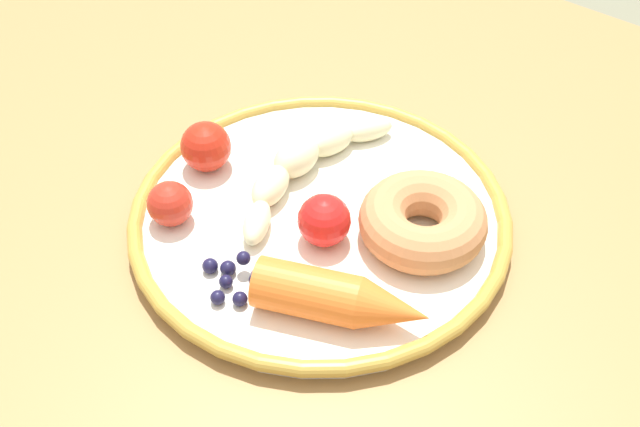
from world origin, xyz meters
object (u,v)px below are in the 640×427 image
(plate, at_px, (320,216))
(tomato_mid, at_px, (324,220))
(tomato_near, at_px, (170,204))
(donut, at_px, (423,221))
(blueberry_pile, at_px, (237,278))
(carrot_orange, at_px, (342,299))
(banana, at_px, (303,164))
(tomato_far, at_px, (206,147))
(dining_table, at_px, (273,310))

(plate, relative_size, tomato_mid, 7.46)
(plate, xyz_separation_m, tomato_near, (-0.08, 0.08, 0.02))
(donut, height_order, blueberry_pile, donut)
(carrot_orange, distance_m, blueberry_pile, 0.08)
(banana, height_order, tomato_far, tomato_far)
(blueberry_pile, bearing_deg, tomato_near, 78.71)
(dining_table, relative_size, tomato_far, 23.26)
(plate, bearing_deg, banana, 55.37)
(banana, xyz_separation_m, carrot_orange, (-0.09, -0.11, 0.01))
(donut, relative_size, tomato_near, 2.73)
(tomato_near, bearing_deg, plate, -47.92)
(tomato_near, bearing_deg, carrot_orange, -87.23)
(banana, relative_size, blueberry_pile, 3.83)
(banana, bearing_deg, dining_table, -167.82)
(dining_table, relative_size, tomato_near, 27.53)
(plate, bearing_deg, carrot_orange, -133.16)
(dining_table, bearing_deg, plate, -36.22)
(tomato_near, bearing_deg, banana, -24.15)
(blueberry_pile, bearing_deg, carrot_orange, -71.95)
(tomato_far, bearing_deg, plate, -82.73)
(carrot_orange, xyz_separation_m, donut, (0.10, -0.00, -0.00))
(dining_table, relative_size, plate, 3.24)
(tomato_near, height_order, tomato_far, tomato_far)
(donut, xyz_separation_m, blueberry_pile, (-0.12, 0.08, -0.01))
(tomato_near, height_order, tomato_mid, tomato_mid)
(dining_table, xyz_separation_m, tomato_near, (-0.04, 0.06, 0.12))
(donut, bearing_deg, tomato_far, 102.66)
(dining_table, xyz_separation_m, carrot_orange, (-0.03, -0.10, 0.12))
(carrot_orange, height_order, tomato_far, tomato_far)
(donut, relative_size, tomato_mid, 2.40)
(dining_table, distance_m, tomato_mid, 0.13)
(tomato_mid, bearing_deg, tomato_near, 118.80)
(tomato_mid, bearing_deg, tomato_far, 87.52)
(donut, bearing_deg, plate, 109.97)
(dining_table, bearing_deg, tomato_far, 75.89)
(dining_table, distance_m, tomato_near, 0.14)
(banana, xyz_separation_m, blueberry_pile, (-0.12, -0.04, -0.00))
(carrot_orange, xyz_separation_m, tomato_far, (0.05, 0.18, 0.00))
(tomato_near, distance_m, tomato_mid, 0.12)
(carrot_orange, xyz_separation_m, tomato_mid, (0.05, 0.05, 0.00))
(tomato_mid, xyz_separation_m, tomato_far, (0.01, 0.13, 0.00))
(tomato_mid, relative_size, tomato_far, 0.96)
(dining_table, xyz_separation_m, blueberry_pile, (-0.06, -0.02, 0.11))
(dining_table, distance_m, carrot_orange, 0.16)
(donut, bearing_deg, tomato_near, 122.96)
(blueberry_pile, xyz_separation_m, tomato_near, (0.02, 0.08, 0.01))
(blueberry_pile, height_order, tomato_far, tomato_far)
(dining_table, bearing_deg, donut, -58.43)
(plate, bearing_deg, blueberry_pile, 179.25)
(blueberry_pile, xyz_separation_m, tomato_mid, (0.07, -0.02, 0.01))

